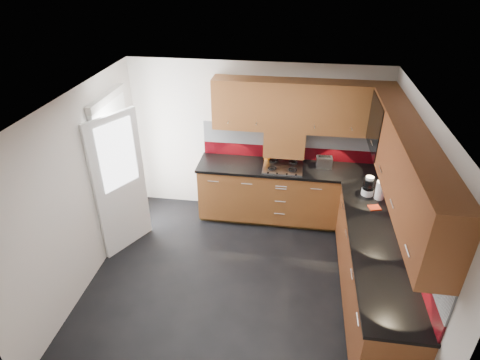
% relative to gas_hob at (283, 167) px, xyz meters
% --- Properties ---
extents(room, '(4.00, 3.80, 2.64)m').
position_rel_gas_hob_xyz_m(room, '(-0.45, -1.47, 0.54)').
color(room, black).
extents(base_cabinets, '(2.70, 3.20, 0.95)m').
position_rel_gas_hob_xyz_m(base_cabinets, '(0.62, -0.75, -0.52)').
color(base_cabinets, brown).
rests_on(base_cabinets, room).
extents(countertop, '(2.72, 3.22, 0.04)m').
position_rel_gas_hob_xyz_m(countertop, '(0.60, -0.77, -0.03)').
color(countertop, black).
rests_on(countertop, base_cabinets).
extents(backsplash, '(2.70, 3.20, 0.54)m').
position_rel_gas_hob_xyz_m(backsplash, '(0.83, -0.54, 0.26)').
color(backsplash, maroon).
rests_on(backsplash, countertop).
extents(upper_cabinets, '(2.50, 3.20, 0.72)m').
position_rel_gas_hob_xyz_m(upper_cabinets, '(0.78, -0.69, 0.88)').
color(upper_cabinets, brown).
rests_on(upper_cabinets, room).
extents(extractor_hood, '(0.60, 0.33, 0.40)m').
position_rel_gas_hob_xyz_m(extractor_hood, '(-0.00, 0.17, 0.33)').
color(extractor_hood, brown).
rests_on(extractor_hood, room).
extents(glass_cabinet, '(0.32, 0.80, 0.66)m').
position_rel_gas_hob_xyz_m(glass_cabinet, '(1.26, -0.40, 0.91)').
color(glass_cabinet, black).
rests_on(glass_cabinet, room).
extents(back_door, '(0.42, 1.19, 2.04)m').
position_rel_gas_hob_xyz_m(back_door, '(-2.23, -0.72, 0.08)').
color(back_door, white).
rests_on(back_door, room).
extents(gas_hob, '(0.58, 0.51, 0.04)m').
position_rel_gas_hob_xyz_m(gas_hob, '(0.00, 0.00, 0.00)').
color(gas_hob, silver).
rests_on(gas_hob, countertop).
extents(utensil_pot, '(0.11, 0.11, 0.41)m').
position_rel_gas_hob_xyz_m(utensil_pot, '(-0.24, 0.21, 0.08)').
color(utensil_pot, orange).
rests_on(utensil_pot, countertop).
extents(toaster, '(0.24, 0.15, 0.17)m').
position_rel_gas_hob_xyz_m(toaster, '(0.60, 0.11, 0.07)').
color(toaster, silver).
rests_on(toaster, countertop).
extents(food_processor, '(0.16, 0.16, 0.27)m').
position_rel_gas_hob_xyz_m(food_processor, '(1.14, -0.59, 0.11)').
color(food_processor, white).
rests_on(food_processor, countertop).
extents(paper_towel, '(0.15, 0.15, 0.25)m').
position_rel_gas_hob_xyz_m(paper_towel, '(1.28, -0.67, 0.11)').
color(paper_towel, white).
rests_on(paper_towel, countertop).
extents(orange_cloth, '(0.17, 0.15, 0.01)m').
position_rel_gas_hob_xyz_m(orange_cloth, '(1.19, -0.91, -0.01)').
color(orange_cloth, red).
rests_on(orange_cloth, countertop).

